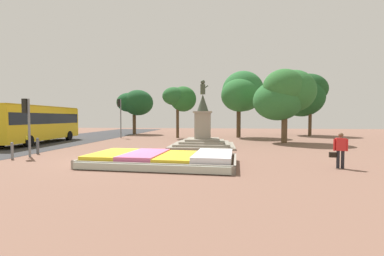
# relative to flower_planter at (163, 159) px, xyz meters

# --- Properties ---
(ground_plane) EXTENTS (79.82, 79.82, 0.00)m
(ground_plane) POSITION_rel_flower_planter_xyz_m (-2.88, 1.16, -0.25)
(ground_plane) COLOR brown
(flower_planter) EXTENTS (7.08, 4.06, 0.60)m
(flower_planter) POSITION_rel_flower_planter_xyz_m (0.00, 0.00, 0.00)
(flower_planter) COLOR #38281C
(flower_planter) RESTS_ON ground_plane
(statue_monument) EXTENTS (4.72, 4.72, 5.02)m
(statue_monument) POSITION_rel_flower_planter_xyz_m (1.33, 7.72, 0.60)
(statue_monument) COLOR gray
(statue_monument) RESTS_ON ground_plane
(traffic_light_mid_block) EXTENTS (0.41, 0.29, 3.23)m
(traffic_light_mid_block) POSITION_rel_flower_planter_xyz_m (-8.04, 1.56, 1.99)
(traffic_light_mid_block) COLOR slate
(traffic_light_mid_block) RESTS_ON ground_plane
(traffic_light_far_corner) EXTENTS (0.41, 0.29, 4.17)m
(traffic_light_far_corner) POSITION_rel_flower_planter_xyz_m (-8.09, 14.90, 2.64)
(traffic_light_far_corner) COLOR slate
(traffic_light_far_corner) RESTS_ON ground_plane
(city_bus) EXTENTS (2.96, 9.72, 3.16)m
(city_bus) POSITION_rel_flower_planter_xyz_m (-12.73, 8.42, 1.56)
(city_bus) COLOR gold
(city_bus) RESTS_ON ground_plane
(pedestrian_with_handbag) EXTENTS (0.73, 0.28, 1.54)m
(pedestrian_with_handbag) POSITION_rel_flower_planter_xyz_m (7.77, -0.02, 0.60)
(pedestrian_with_handbag) COLOR black
(pedestrian_with_handbag) RESTS_ON ground_plane
(kerb_bollard_mid_b) EXTENTS (0.14, 0.14, 0.90)m
(kerb_bollard_mid_b) POSITION_rel_flower_planter_xyz_m (-8.22, 0.67, 0.22)
(kerb_bollard_mid_b) COLOR slate
(kerb_bollard_mid_b) RESTS_ON ground_plane
(kerb_bollard_north) EXTENTS (0.17, 0.17, 0.97)m
(kerb_bollard_north) POSITION_rel_flower_planter_xyz_m (-8.26, 2.61, 0.26)
(kerb_bollard_north) COLOR #4C5156
(kerb_bollard_north) RESTS_ON ground_plane
(park_tree_far_left) EXTENTS (4.72, 4.96, 7.37)m
(park_tree_far_left) POSITION_rel_flower_planter_xyz_m (4.99, 17.33, 4.60)
(park_tree_far_left) COLOR #4C3823
(park_tree_far_left) RESTS_ON ground_plane
(park_tree_behind_statue) EXTENTS (5.27, 4.45, 6.27)m
(park_tree_behind_statue) POSITION_rel_flower_planter_xyz_m (8.12, 11.25, 3.92)
(park_tree_behind_statue) COLOR brown
(park_tree_behind_statue) RESTS_ON ground_plane
(park_tree_far_right) EXTENTS (4.88, 4.32, 5.82)m
(park_tree_far_right) POSITION_rel_flower_planter_xyz_m (-8.77, 21.40, 3.94)
(park_tree_far_right) COLOR #4C3823
(park_tree_far_right) RESTS_ON ground_plane
(park_tree_street_side) EXTENTS (5.67, 5.77, 7.54)m
(park_tree_street_side) POSITION_rel_flower_planter_xyz_m (12.78, 21.29, 4.78)
(park_tree_street_side) COLOR #4C3823
(park_tree_street_side) RESTS_ON ground_plane
(park_tree_mid_canopy) EXTENTS (3.56, 3.33, 5.58)m
(park_tree_mid_canopy) POSITION_rel_flower_planter_xyz_m (-1.68, 15.85, 4.02)
(park_tree_mid_canopy) COLOR #4C3823
(park_tree_mid_canopy) RESTS_ON ground_plane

